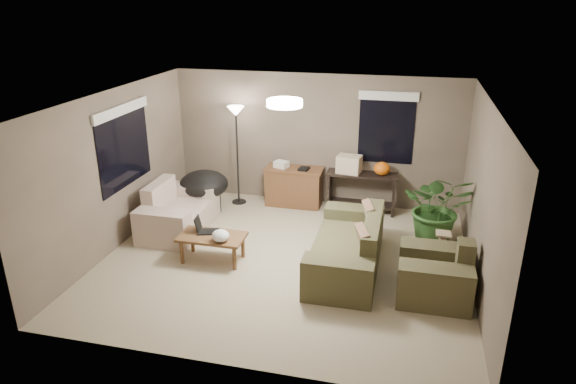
% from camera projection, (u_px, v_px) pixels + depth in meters
% --- Properties ---
extents(room_shell, '(5.50, 5.50, 5.50)m').
position_uv_depth(room_shell, '(285.00, 184.00, 7.49)').
color(room_shell, tan).
rests_on(room_shell, ground).
extents(main_sofa, '(0.95, 2.20, 0.85)m').
position_uv_depth(main_sofa, '(349.00, 250.00, 7.61)').
color(main_sofa, '#49472C').
rests_on(main_sofa, ground).
extents(throw_pillows, '(0.36, 1.40, 0.47)m').
position_uv_depth(throw_pillows, '(368.00, 230.00, 7.43)').
color(throw_pillows, '#8C7251').
rests_on(throw_pillows, main_sofa).
extents(loveseat, '(0.90, 1.60, 0.85)m').
position_uv_depth(loveseat, '(177.00, 214.00, 8.86)').
color(loveseat, beige).
rests_on(loveseat, ground).
extents(armchair, '(0.95, 1.00, 0.85)m').
position_uv_depth(armchair, '(435.00, 276.00, 6.91)').
color(armchair, '#46422A').
rests_on(armchair, ground).
extents(coffee_table, '(1.00, 0.55, 0.42)m').
position_uv_depth(coffee_table, '(212.00, 239.00, 7.80)').
color(coffee_table, brown).
rests_on(coffee_table, ground).
extents(laptop, '(0.40, 0.32, 0.24)m').
position_uv_depth(laptop, '(204.00, 228.00, 7.88)').
color(laptop, black).
rests_on(laptop, coffee_table).
extents(plastic_bag, '(0.31, 0.29, 0.18)m').
position_uv_depth(plastic_bag, '(221.00, 236.00, 7.57)').
color(plastic_bag, white).
rests_on(plastic_bag, coffee_table).
extents(desk, '(1.10, 0.50, 0.75)m').
position_uv_depth(desk, '(294.00, 187.00, 9.88)').
color(desk, brown).
rests_on(desk, ground).
extents(desk_papers, '(0.70, 0.31, 0.12)m').
position_uv_depth(desk_papers, '(286.00, 165.00, 9.75)').
color(desk_papers, silver).
rests_on(desk_papers, desk).
extents(console_table, '(1.30, 0.40, 0.75)m').
position_uv_depth(console_table, '(361.00, 189.00, 9.57)').
color(console_table, black).
rests_on(console_table, ground).
extents(pumpkin, '(0.35, 0.35, 0.24)m').
position_uv_depth(pumpkin, '(382.00, 169.00, 9.34)').
color(pumpkin, orange).
rests_on(pumpkin, console_table).
extents(cardboard_box, '(0.47, 0.38, 0.32)m').
position_uv_depth(cardboard_box, '(349.00, 164.00, 9.46)').
color(cardboard_box, beige).
rests_on(cardboard_box, console_table).
extents(papasan_chair, '(1.06, 1.06, 0.80)m').
position_uv_depth(papasan_chair, '(204.00, 189.00, 9.53)').
color(papasan_chair, black).
rests_on(papasan_chair, ground).
extents(floor_lamp, '(0.32, 0.32, 1.91)m').
position_uv_depth(floor_lamp, '(236.00, 123.00, 9.56)').
color(floor_lamp, black).
rests_on(floor_lamp, ground).
extents(ceiling_fixture, '(0.50, 0.50, 0.10)m').
position_uv_depth(ceiling_fixture, '(285.00, 103.00, 7.06)').
color(ceiling_fixture, white).
rests_on(ceiling_fixture, room_shell).
extents(houseplant, '(1.11, 1.23, 0.96)m').
position_uv_depth(houseplant, '(437.00, 215.00, 8.36)').
color(houseplant, '#2D5923').
rests_on(houseplant, ground).
extents(cat_scratching_post, '(0.32, 0.32, 0.50)m').
position_uv_depth(cat_scratching_post, '(442.00, 250.00, 7.79)').
color(cat_scratching_post, tan).
rests_on(cat_scratching_post, ground).
extents(window_left, '(0.05, 1.56, 1.33)m').
position_uv_depth(window_left, '(123.00, 132.00, 8.16)').
color(window_left, black).
rests_on(window_left, room_shell).
extents(window_back, '(1.06, 0.05, 1.33)m').
position_uv_depth(window_back, '(387.00, 116.00, 9.26)').
color(window_back, black).
rests_on(window_back, room_shell).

